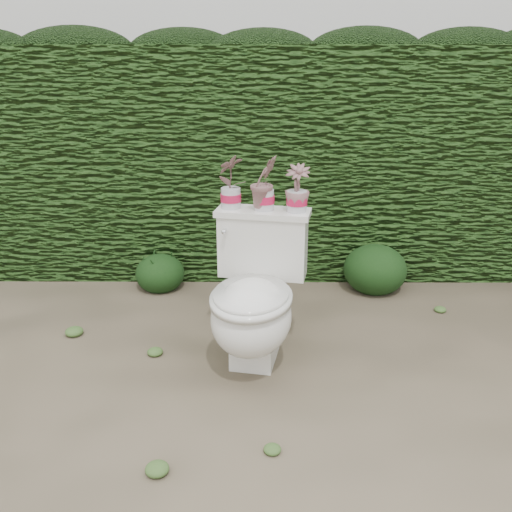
{
  "coord_description": "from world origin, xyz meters",
  "views": [
    {
      "loc": [
        -0.09,
        -2.66,
        1.6
      ],
      "look_at": [
        -0.11,
        0.16,
        0.55
      ],
      "focal_mm": 40.0,
      "sensor_mm": 36.0,
      "label": 1
    }
  ],
  "objects_px": {
    "toilet": "(254,301)",
    "potted_plant_right": "(297,190)",
    "potted_plant_center": "(264,184)",
    "potted_plant_left": "(231,183)"
  },
  "relations": [
    {
      "from": "toilet",
      "to": "potted_plant_center",
      "type": "relative_size",
      "value": 2.83
    },
    {
      "from": "toilet",
      "to": "potted_plant_right",
      "type": "height_order",
      "value": "potted_plant_right"
    },
    {
      "from": "toilet",
      "to": "potted_plant_center",
      "type": "height_order",
      "value": "potted_plant_center"
    },
    {
      "from": "potted_plant_center",
      "to": "potted_plant_right",
      "type": "distance_m",
      "value": 0.17
    },
    {
      "from": "potted_plant_center",
      "to": "potted_plant_right",
      "type": "height_order",
      "value": "potted_plant_center"
    },
    {
      "from": "potted_plant_left",
      "to": "potted_plant_right",
      "type": "relative_size",
      "value": 1.19
    },
    {
      "from": "potted_plant_right",
      "to": "potted_plant_center",
      "type": "bearing_deg",
      "value": 178.47
    },
    {
      "from": "potted_plant_center",
      "to": "potted_plant_right",
      "type": "relative_size",
      "value": 1.18
    },
    {
      "from": "potted_plant_left",
      "to": "potted_plant_center",
      "type": "xyz_separation_m",
      "value": [
        0.18,
        -0.03,
        -0.0
      ]
    },
    {
      "from": "toilet",
      "to": "potted_plant_left",
      "type": "bearing_deg",
      "value": 126.09
    }
  ]
}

